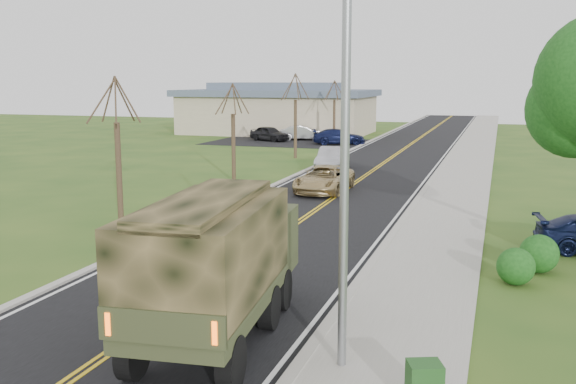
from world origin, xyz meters
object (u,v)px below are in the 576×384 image
at_px(utility_box_near, 424,384).
at_px(suv_champagne, 324,179).
at_px(sedan_silver, 332,159).
at_px(military_truck, 217,256).

bearing_deg(utility_box_near, suv_champagne, 87.66).
xyz_separation_m(sedan_silver, utility_box_near, (9.34, -29.61, -0.28)).
distance_m(military_truck, utility_box_near, 5.43).
distance_m(sedan_silver, utility_box_near, 31.05).
bearing_deg(utility_box_near, sedan_silver, 85.54).
bearing_deg(utility_box_near, military_truck, 137.47).
height_order(military_truck, sedan_silver, military_truck).
bearing_deg(suv_champagne, utility_box_near, -69.09).
height_order(military_truck, suv_champagne, military_truck).
bearing_deg(sedan_silver, utility_box_near, -78.26).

